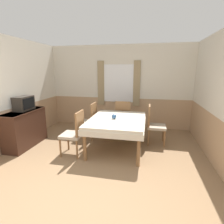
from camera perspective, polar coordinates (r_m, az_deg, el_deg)
name	(u,v)px	position (r m, az deg, el deg)	size (l,w,h in m)	color
ground_plane	(71,214)	(2.71, -13.39, -29.58)	(16.00, 16.00, 0.00)	#846647
wall_back	(119,87)	(5.66, 2.39, 8.17)	(4.87, 0.09, 2.60)	silver
wall_left	(15,93)	(4.87, -29.23, 5.53)	(0.05, 4.18, 2.60)	silver
wall_right	(219,99)	(3.92, 31.65, 3.68)	(0.05, 4.18, 2.60)	silver
dining_table	(117,123)	(4.07, 1.71, -3.54)	(1.28, 1.60, 0.74)	beige
chair_right_far	(154,124)	(4.51, 13.49, -3.68)	(0.44, 0.44, 0.99)	brown
chair_left_far	(90,120)	(4.76, -7.35, -2.50)	(0.44, 0.44, 0.99)	brown
chair_left_near	(75,132)	(3.90, -12.05, -6.36)	(0.44, 0.44, 0.99)	brown
chair_head_window	(123,116)	(5.06, 3.72, -1.46)	(0.44, 0.44, 0.99)	brown
sideboard	(25,128)	(4.79, -26.54, -4.73)	(0.46, 1.15, 0.89)	#3D2319
tv	(24,103)	(4.72, -26.86, 2.56)	(0.29, 0.48, 0.34)	#2D2823
vase	(114,116)	(4.00, 0.68, -1.48)	(0.11, 0.11, 0.11)	#335684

